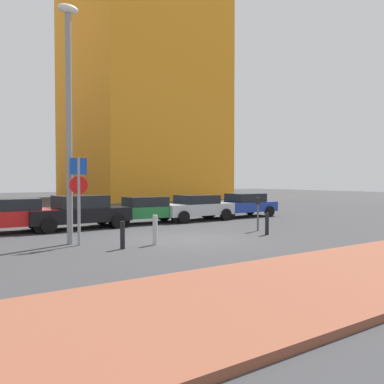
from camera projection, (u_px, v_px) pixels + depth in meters
name	position (u px, v px, depth m)	size (l,w,h in m)	color
ground_plane	(188.00, 239.00, 14.69)	(120.00, 120.00, 0.00)	#38383A
sidewalk_brick	(353.00, 273.00, 9.09)	(40.00, 4.11, 0.14)	brown
parked_car_red	(0.00, 215.00, 16.14)	(4.62, 2.23, 1.42)	red
parked_car_black	(78.00, 212.00, 17.77)	(4.55, 2.16, 1.49)	black
parked_car_green	(144.00, 209.00, 19.88)	(4.34, 2.15, 1.34)	#237238
parked_car_silver	(196.00, 207.00, 21.40)	(4.00, 2.07, 1.37)	#B7BABF
parked_car_blue	(242.00, 205.00, 23.44)	(4.47, 1.99, 1.38)	#1E389E
parking_sign_post	(79.00, 190.00, 13.24)	(0.60, 0.10, 2.95)	gray
parking_meter	(258.00, 209.00, 17.06)	(0.18, 0.14, 1.43)	#4C4C51
street_lamp	(69.00, 106.00, 13.40)	(0.70, 0.36, 8.07)	gray
traffic_bollard_near	(267.00, 224.00, 15.84)	(0.15, 0.15, 0.87)	black
traffic_bollard_mid	(155.00, 230.00, 13.41)	(0.17, 0.17, 1.01)	#B7B7BC
traffic_bollard_far	(123.00, 235.00, 12.58)	(0.15, 0.15, 0.88)	black
building_colorful_midrise	(139.00, 90.00, 47.35)	(14.69, 17.84, 25.69)	orange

